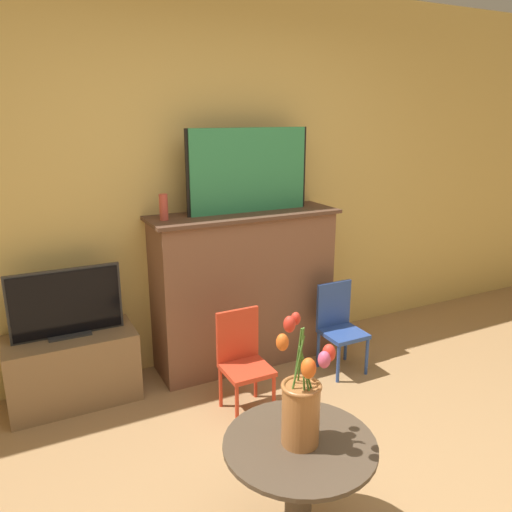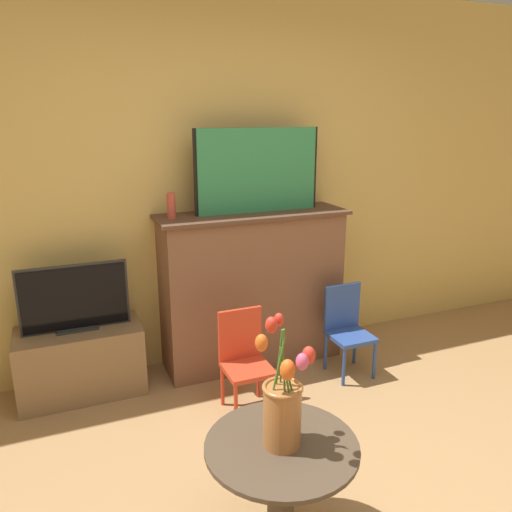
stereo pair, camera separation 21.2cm
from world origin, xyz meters
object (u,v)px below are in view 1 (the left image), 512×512
(tv_monitor, at_px, (66,304))
(chair_red, at_px, (243,357))
(chair_blue, at_px, (339,323))
(vase_tulips, at_px, (301,404))
(painting, at_px, (249,171))

(tv_monitor, height_order, chair_red, tv_monitor)
(chair_blue, relative_size, vase_tulips, 1.20)
(chair_red, relative_size, vase_tulips, 1.20)
(vase_tulips, bearing_deg, chair_blue, 48.46)
(chair_blue, bearing_deg, vase_tulips, -131.54)
(chair_red, bearing_deg, vase_tulips, -103.00)
(painting, relative_size, chair_blue, 1.43)
(chair_blue, bearing_deg, chair_red, -169.37)
(painting, xyz_separation_m, vase_tulips, (-0.59, -1.67, -0.73))
(tv_monitor, xyz_separation_m, vase_tulips, (0.70, -1.66, 0.03))
(chair_blue, bearing_deg, tv_monitor, 167.07)
(painting, bearing_deg, tv_monitor, -179.33)
(chair_red, distance_m, chair_blue, 0.87)
(tv_monitor, bearing_deg, painting, 0.67)
(vase_tulips, bearing_deg, painting, 70.70)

